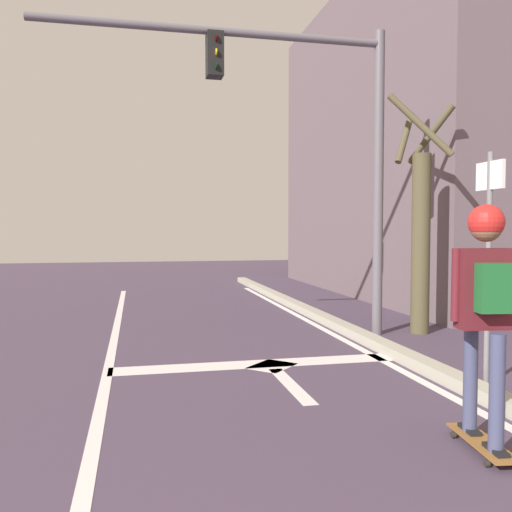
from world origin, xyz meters
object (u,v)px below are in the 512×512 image
skater (486,289)px  street_sign_post (489,235)px  traffic_signal_mast (301,116)px  skateboard (482,443)px  roadside_tree (420,230)px

skater → street_sign_post: size_ratio=0.72×
traffic_signal_mast → street_sign_post: (1.18, -2.96, -1.80)m
skateboard → roadside_tree: bearing=66.3°
traffic_signal_mast → roadside_tree: size_ratio=1.39×
skateboard → street_sign_post: bearing=53.8°
skater → traffic_signal_mast: traffic_signal_mast is taller
traffic_signal_mast → roadside_tree: bearing=-1.6°
traffic_signal_mast → roadside_tree: traffic_signal_mast is taller
traffic_signal_mast → roadside_tree: (2.01, -0.05, -1.74)m
skateboard → roadside_tree: (1.95, 4.44, 1.62)m
traffic_signal_mast → skateboard: bearing=-89.2°
street_sign_post → roadside_tree: (0.82, 2.90, 0.06)m
traffic_signal_mast → skater: bearing=-89.3°
skater → roadside_tree: size_ratio=0.47×
skater → street_sign_post: (1.13, 1.55, 0.39)m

